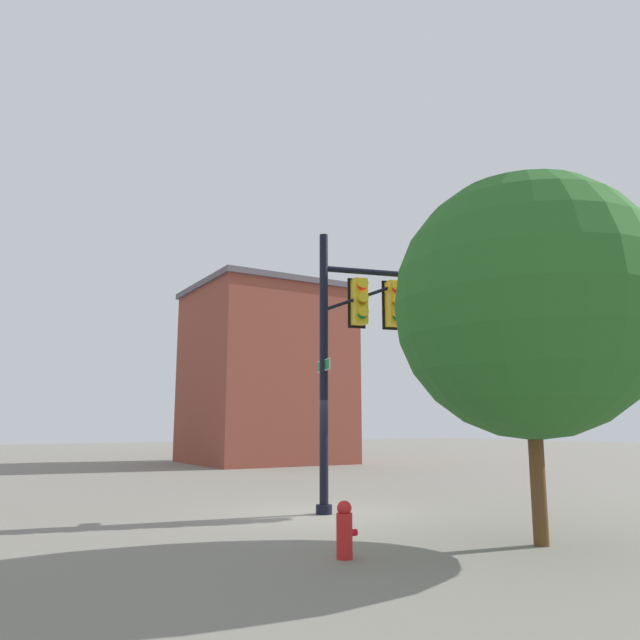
{
  "coord_description": "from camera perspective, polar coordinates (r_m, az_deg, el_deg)",
  "views": [
    {
      "loc": [
        -7.32,
        -11.95,
        1.93
      ],
      "look_at": [
        0.08,
        0.3,
        4.41
      ],
      "focal_mm": 34.22,
      "sensor_mm": 36.0,
      "label": 1
    }
  ],
  "objects": [
    {
      "name": "ground_plane",
      "position": [
        14.14,
        0.38,
        -17.69
      ],
      "size": [
        120.0,
        120.0,
        0.0
      ],
      "primitive_type": "plane",
      "color": "slate"
    },
    {
      "name": "signal_pole_assembly",
      "position": [
        15.14,
        9.55,
        0.35
      ],
      "size": [
        5.77,
        2.16,
        6.43
      ],
      "color": "black",
      "rests_on": "ground_plane"
    },
    {
      "name": "fire_hydrant",
      "position": [
        9.54,
        2.31,
        -19.0
      ],
      "size": [
        0.33,
        0.24,
        0.83
      ],
      "color": "red",
      "rests_on": "ground_plane"
    },
    {
      "name": "tree_near",
      "position": [
        11.22,
        18.83,
        1.32
      ],
      "size": [
        4.64,
        4.64,
        6.33
      ],
      "color": "brown",
      "rests_on": "ground_plane"
    },
    {
      "name": "brick_building",
      "position": [
        33.08,
        -5.16,
        -5.03
      ],
      "size": [
        7.77,
        7.66,
        9.34
      ],
      "color": "brown",
      "rests_on": "ground_plane"
    }
  ]
}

